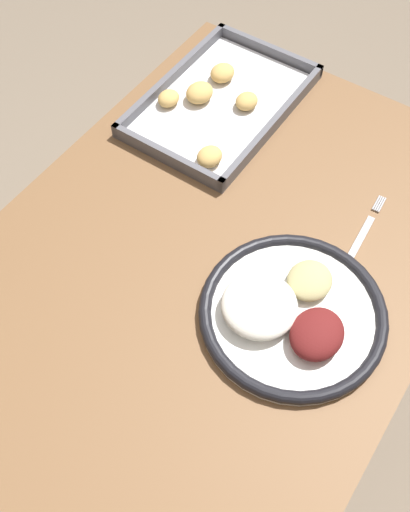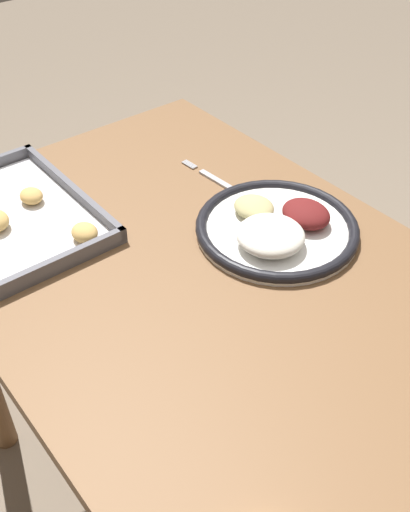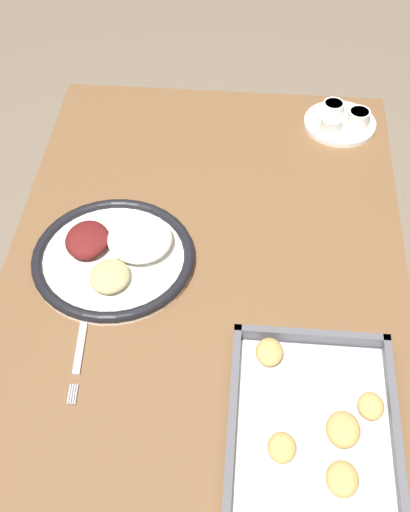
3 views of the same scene
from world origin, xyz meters
The scene contains 6 objects.
ground_plane centered at (0.00, 0.00, 0.00)m, with size 8.00×8.00×0.00m, color #7A6B59.
dining_table centered at (0.00, 0.00, 0.64)m, with size 1.07×0.71×0.78m.
dinner_plate centered at (0.00, -0.16, 0.79)m, with size 0.29×0.29×0.05m.
fork centered at (0.18, -0.19, 0.78)m, with size 0.21×0.03×0.00m.
saucer_plate centered at (-0.43, 0.26, 0.79)m, with size 0.15×0.15×0.04m.
baking_tray centered at (0.32, 0.19, 0.79)m, with size 0.37×0.25×0.04m.
Camera 3 is at (0.83, 0.07, 1.72)m, focal length 50.00 mm.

